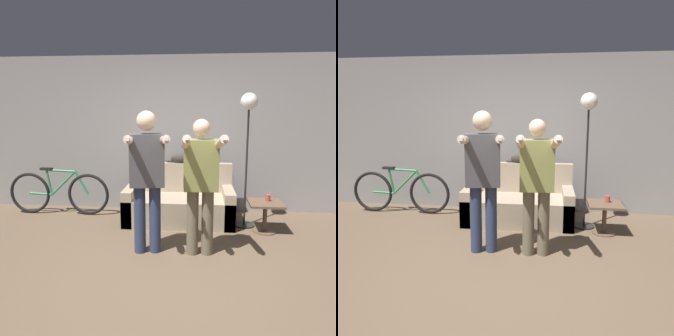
# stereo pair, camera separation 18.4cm
# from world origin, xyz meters

# --- Properties ---
(ground_plane) EXTENTS (16.00, 16.00, 0.00)m
(ground_plane) POSITION_xyz_m (0.00, 0.00, 0.00)
(ground_plane) COLOR brown
(wall_back) EXTENTS (10.00, 0.05, 2.60)m
(wall_back) POSITION_xyz_m (0.00, 2.43, 1.30)
(wall_back) COLOR gray
(wall_back) RESTS_ON ground_plane
(couch) EXTENTS (1.65, 0.82, 0.87)m
(couch) POSITION_xyz_m (-0.02, 1.80, 0.27)
(couch) COLOR tan
(couch) RESTS_ON ground_plane
(person_left) EXTENTS (0.55, 0.73, 1.71)m
(person_left) POSITION_xyz_m (-0.33, 0.62, 0.99)
(person_left) COLOR #2D3856
(person_left) RESTS_ON ground_plane
(person_right) EXTENTS (0.50, 0.69, 1.62)m
(person_right) POSITION_xyz_m (0.30, 0.62, 0.93)
(person_right) COLOR #6B604C
(person_right) RESTS_ON ground_plane
(cat) EXTENTS (0.43, 0.13, 0.18)m
(cat) POSITION_xyz_m (-0.01, 2.09, 0.96)
(cat) COLOR #3D3833
(cat) RESTS_ON couch
(floor_lamp) EXTENTS (0.31, 0.31, 1.95)m
(floor_lamp) POSITION_xyz_m (0.97, 1.68, 1.55)
(floor_lamp) COLOR black
(floor_lamp) RESTS_ON ground_plane
(side_table) EXTENTS (0.47, 0.47, 0.44)m
(side_table) POSITION_xyz_m (1.22, 1.45, 0.32)
(side_table) COLOR brown
(side_table) RESTS_ON ground_plane
(cup) EXTENTS (0.07, 0.07, 0.09)m
(cup) POSITION_xyz_m (1.26, 1.51, 0.48)
(cup) COLOR #B7473D
(cup) RESTS_ON side_table
(bicycle) EXTENTS (1.69, 0.07, 0.78)m
(bicycle) POSITION_xyz_m (-2.03, 1.96, 0.36)
(bicycle) COLOR black
(bicycle) RESTS_ON ground_plane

